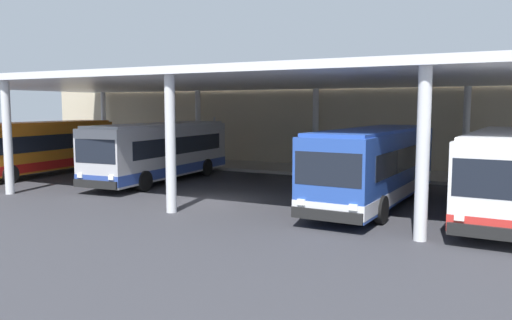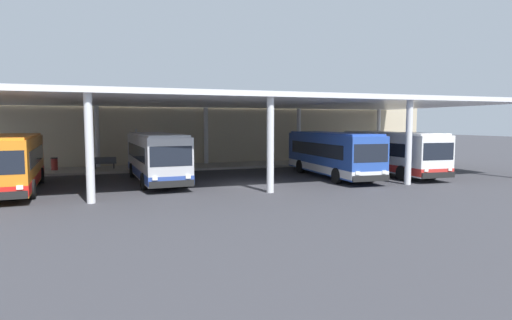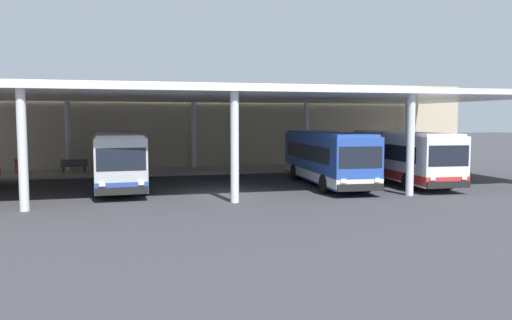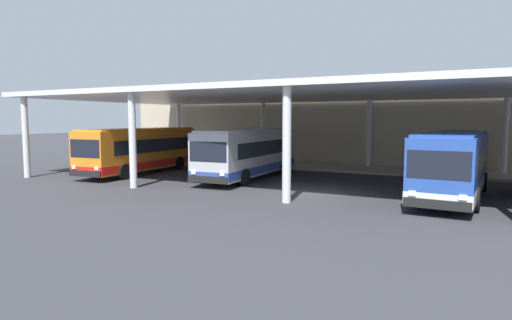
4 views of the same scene
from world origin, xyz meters
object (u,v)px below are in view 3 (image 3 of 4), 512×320
Objects in this scene: bench_waiting at (74,166)px; bus_far_bay at (401,156)px; bus_middle_bay at (327,157)px; banner_sign at (109,147)px; trash_bin at (18,166)px; bus_second_bay at (118,159)px.

bus_far_bay is at bearing -25.11° from bench_waiting.
banner_sign is (-12.89, 8.49, 0.32)m from bus_middle_bay.
trash_bin is (-19.04, 9.56, -0.98)m from bus_middle_bay.
trash_bin is at bearing 176.91° from bench_waiting.
bus_second_bay is 3.33× the size of banner_sign.
banner_sign is (-0.78, 6.88, 0.32)m from bus_second_bay.
bus_second_bay is 5.91× the size of bench_waiting.
banner_sign is (6.14, -1.08, 1.30)m from trash_bin.
bus_far_bay is at bearing -22.03° from trash_bin.
bus_middle_bay is 1.00× the size of bus_far_bay.
bus_second_bay is 1.00× the size of bus_middle_bay.
bus_middle_bay is 3.33× the size of banner_sign.
banner_sign is (-17.80, 8.61, 0.32)m from bus_far_bay.
trash_bin reaches higher than bench_waiting.
bus_middle_bay is 18.00m from bench_waiting.
bus_middle_bay is at bearing -33.36° from banner_sign.
bus_far_bay is at bearing -1.46° from bus_middle_bay.
trash_bin is (-6.92, 7.96, -0.98)m from bus_second_bay.
bus_far_bay is 22.38m from bench_waiting.
bus_middle_bay is 4.91m from bus_far_bay.
bus_middle_bay is 5.92× the size of bench_waiting.
bus_second_bay is at bearing 172.45° from bus_middle_bay.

